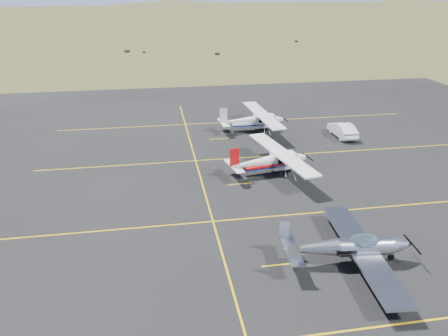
{
  "coord_description": "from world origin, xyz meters",
  "views": [
    {
      "loc": [
        -9.53,
        -23.5,
        15.05
      ],
      "look_at": [
        -4.35,
        7.27,
        1.6
      ],
      "focal_mm": 35.0,
      "sensor_mm": 36.0,
      "label": 1
    }
  ],
  "objects_px": {
    "aircraft_plain": "(253,120)",
    "sedan": "(342,130)",
    "aircraft_cessna": "(270,160)",
    "aircraft_low_wing": "(350,247)"
  },
  "relations": [
    {
      "from": "aircraft_cessna",
      "to": "aircraft_plain",
      "type": "relative_size",
      "value": 0.98
    },
    {
      "from": "sedan",
      "to": "aircraft_plain",
      "type": "bearing_deg",
      "value": -22.79
    },
    {
      "from": "aircraft_plain",
      "to": "sedan",
      "type": "relative_size",
      "value": 2.4
    },
    {
      "from": "aircraft_low_wing",
      "to": "sedan",
      "type": "xyz_separation_m",
      "value": [
        8.77,
        21.08,
        -0.31
      ]
    },
    {
      "from": "aircraft_cessna",
      "to": "sedan",
      "type": "height_order",
      "value": "aircraft_cessna"
    },
    {
      "from": "aircraft_low_wing",
      "to": "sedan",
      "type": "height_order",
      "value": "aircraft_low_wing"
    },
    {
      "from": "aircraft_cessna",
      "to": "aircraft_plain",
      "type": "distance_m",
      "value": 11.47
    },
    {
      "from": "aircraft_cessna",
      "to": "sedan",
      "type": "bearing_deg",
      "value": 28.05
    },
    {
      "from": "aircraft_cessna",
      "to": "aircraft_low_wing",
      "type": "bearing_deg",
      "value": -95.61
    },
    {
      "from": "aircraft_low_wing",
      "to": "aircraft_cessna",
      "type": "bearing_deg",
      "value": 99.52
    }
  ]
}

